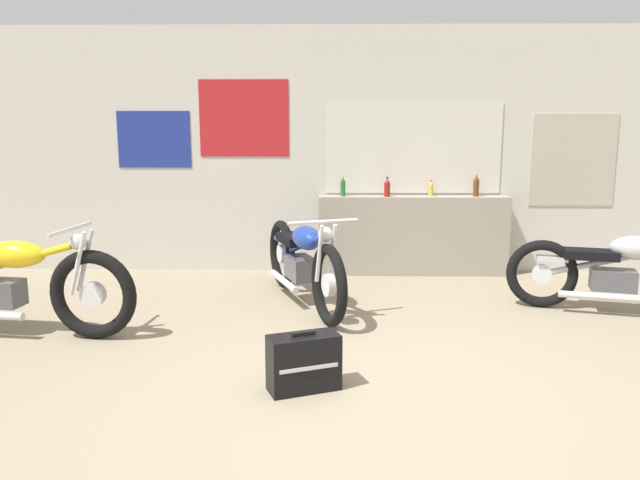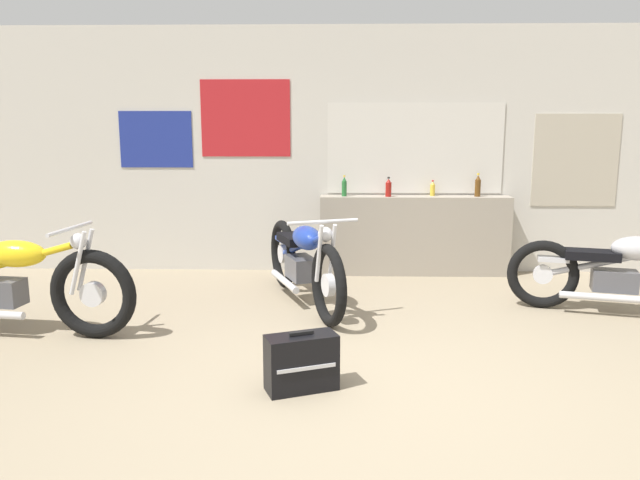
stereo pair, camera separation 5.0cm
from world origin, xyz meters
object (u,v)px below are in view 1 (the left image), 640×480
object	(u,v)px
bottle_leftmost	(343,187)
motorcycle_blue	(303,260)
motorcycle_yellow	(3,283)
bottle_center	(431,189)
bottle_left_center	(387,188)
motorcycle_silver	(622,271)
hard_case_black	(304,363)
bottle_right_center	(476,186)

from	to	relation	value
bottle_leftmost	motorcycle_blue	distance (m)	1.42
bottle_leftmost	motorcycle_yellow	bearing A→B (deg)	-142.52
bottle_leftmost	bottle_center	world-z (taller)	bottle_leftmost
bottle_left_center	motorcycle_silver	size ratio (longest dim) A/B	0.11
bottle_leftmost	motorcycle_blue	size ratio (longest dim) A/B	0.12
bottle_leftmost	motorcycle_silver	xyz separation A→B (m)	(2.51, -1.49, -0.61)
motorcycle_blue	bottle_center	bearing A→B (deg)	42.57
bottle_leftmost	hard_case_black	distance (m)	3.33
bottle_center	bottle_right_center	bearing A→B (deg)	-6.53
bottle_leftmost	hard_case_black	size ratio (longest dim) A/B	0.47
bottle_leftmost	motorcycle_silver	bearing A→B (deg)	-30.62
bottle_left_center	bottle_leftmost	bearing A→B (deg)	176.68
bottle_leftmost	bottle_left_center	xyz separation A→B (m)	(0.50, -0.03, -0.01)
bottle_center	motorcycle_blue	distance (m)	2.00
bottle_right_center	hard_case_black	distance (m)	3.80
bottle_leftmost	bottle_left_center	world-z (taller)	bottle_leftmost
bottle_left_center	bottle_center	size ratio (longest dim) A/B	1.25
bottle_center	hard_case_black	distance (m)	3.63
bottle_right_center	motorcycle_blue	distance (m)	2.36
motorcycle_blue	motorcycle_silver	world-z (taller)	motorcycle_blue
motorcycle_silver	bottle_right_center	bearing A→B (deg)	123.93
bottle_leftmost	bottle_center	bearing A→B (deg)	3.79
hard_case_black	bottle_leftmost	bearing A→B (deg)	84.43
motorcycle_blue	hard_case_black	xyz separation A→B (m)	(0.09, -1.98, -0.24)
bottle_left_center	hard_case_black	xyz separation A→B (m)	(-0.81, -3.19, -0.82)
bottle_right_center	hard_case_black	size ratio (longest dim) A/B	0.52
bottle_center	motorcycle_yellow	size ratio (longest dim) A/B	0.08
hard_case_black	motorcycle_blue	bearing A→B (deg)	92.70
bottle_right_center	motorcycle_yellow	xyz separation A→B (m)	(-4.32, -2.17, -0.59)
bottle_right_center	motorcycle_yellow	world-z (taller)	bottle_right_center
bottle_center	motorcycle_yellow	xyz separation A→B (m)	(-3.82, -2.22, -0.55)
bottle_leftmost	hard_case_black	bearing A→B (deg)	-95.57
motorcycle_blue	bottle_leftmost	bearing A→B (deg)	71.72
motorcycle_silver	hard_case_black	world-z (taller)	motorcycle_silver
motorcycle_blue	motorcycle_yellow	xyz separation A→B (m)	(-2.41, -0.93, 0.00)
bottle_right_center	hard_case_black	bearing A→B (deg)	-119.43
bottle_center	motorcycle_blue	world-z (taller)	bottle_center
bottle_left_center	bottle_right_center	world-z (taller)	bottle_right_center
bottle_center	hard_case_black	world-z (taller)	bottle_center
motorcycle_blue	motorcycle_silver	size ratio (longest dim) A/B	1.01
bottle_right_center	bottle_left_center	bearing A→B (deg)	-177.81
bottle_leftmost	hard_case_black	xyz separation A→B (m)	(-0.31, -3.22, -0.82)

